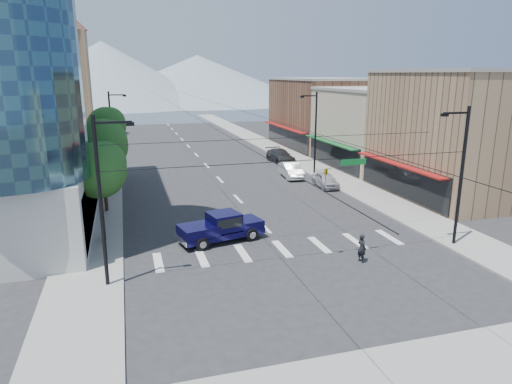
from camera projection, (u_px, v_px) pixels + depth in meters
ground at (293, 257)px, 27.88m from camera, size 160.00×160.00×0.00m
sidewalk_left at (106, 156)px, 61.83m from camera, size 4.00×120.00×0.15m
sidewalk_right at (274, 148)px, 68.28m from camera, size 4.00×120.00×0.15m
sidewalk_cross at (409, 378)px, 16.70m from camera, size 28.00×4.00×0.15m
shop_near at (463, 135)px, 41.17m from camera, size 12.00×14.00×11.00m
shop_mid at (380, 129)px, 54.44m from camera, size 12.00×14.00×9.00m
shop_far at (324, 114)px, 69.19m from camera, size 12.00×18.00×10.00m
clock_tower at (77, 75)px, 78.42m from camera, size 4.80×4.80×20.40m
mountain_left at (104, 74)px, 160.56m from camera, size 80.00×80.00×22.00m
mountain_right at (198, 79)px, 179.77m from camera, size 90.00×90.00×18.00m
tree_near at (100, 168)px, 29.32m from camera, size 3.65×3.64×6.71m
tree_midnear at (103, 144)px, 35.67m from camera, size 4.09×4.09×7.52m
tree_midfar at (106, 139)px, 42.33m from camera, size 3.65×3.64×6.71m
tree_far at (108, 125)px, 48.69m from camera, size 4.09×4.09×7.52m
signal_rig at (304, 187)px, 25.83m from camera, size 21.80×0.20×9.00m
lamp_pole_nw at (112, 128)px, 51.66m from camera, size 2.00×0.25×9.00m
lamp_pole_ne at (314, 130)px, 49.96m from camera, size 2.00×0.25×9.00m
pickup_truck at (221, 227)px, 30.35m from camera, size 6.03×3.27×1.94m
pedestrian at (362, 248)px, 27.02m from camera, size 0.56×0.71×1.73m
parked_car_near at (326, 180)px, 45.03m from camera, size 1.90×4.29×1.44m
parked_car_mid at (291, 170)px, 49.18m from camera, size 2.05×5.00×1.61m
parked_car_far at (280, 156)px, 57.73m from camera, size 2.64×5.74×1.63m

